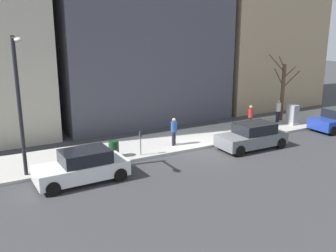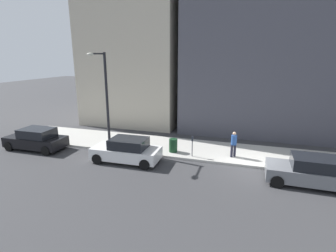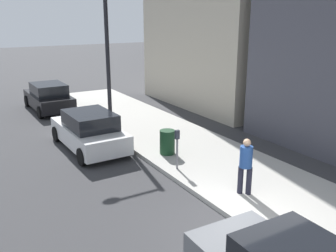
# 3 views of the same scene
# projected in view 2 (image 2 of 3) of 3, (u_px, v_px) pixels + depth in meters

# --- Properties ---
(ground_plane) EXTENTS (120.00, 120.00, 0.00)m
(ground_plane) POSITION_uv_depth(u_px,v_px,m) (251.00, 168.00, 15.47)
(ground_plane) COLOR #38383A
(sidewalk) EXTENTS (4.00, 36.00, 0.15)m
(sidewalk) POSITION_uv_depth(u_px,v_px,m) (251.00, 155.00, 17.29)
(sidewalk) COLOR #B2AFA8
(sidewalk) RESTS_ON ground
(parked_car_grey) EXTENTS (1.98, 4.23, 1.52)m
(parked_car_grey) POSITION_uv_depth(u_px,v_px,m) (311.00, 171.00, 13.29)
(parked_car_grey) COLOR slate
(parked_car_grey) RESTS_ON ground
(parked_car_white) EXTENTS (2.01, 4.24, 1.52)m
(parked_car_white) POSITION_uv_depth(u_px,v_px,m) (127.00, 150.00, 16.25)
(parked_car_white) COLOR white
(parked_car_white) RESTS_ON ground
(parked_car_black) EXTENTS (1.98, 4.23, 1.52)m
(parked_car_black) POSITION_uv_depth(u_px,v_px,m) (36.00, 139.00, 18.46)
(parked_car_black) COLOR black
(parked_car_black) RESTS_ON ground
(parking_meter) EXTENTS (0.14, 0.10, 1.35)m
(parking_meter) POSITION_uv_depth(u_px,v_px,m) (192.00, 144.00, 16.68)
(parking_meter) COLOR slate
(parking_meter) RESTS_ON sidewalk
(streetlamp) EXTENTS (1.97, 0.32, 6.50)m
(streetlamp) POSITION_uv_depth(u_px,v_px,m) (105.00, 93.00, 17.46)
(streetlamp) COLOR black
(streetlamp) RESTS_ON sidewalk
(trash_bin) EXTENTS (0.56, 0.56, 0.90)m
(trash_bin) POSITION_uv_depth(u_px,v_px,m) (173.00, 145.00, 17.59)
(trash_bin) COLOR #14381E
(trash_bin) RESTS_ON sidewalk
(pedestrian_far_corner) EXTENTS (0.36, 0.36, 1.66)m
(pedestrian_far_corner) POSITION_uv_depth(u_px,v_px,m) (234.00, 143.00, 16.57)
(pedestrian_far_corner) COLOR #1E1E2D
(pedestrian_far_corner) RESTS_ON sidewalk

